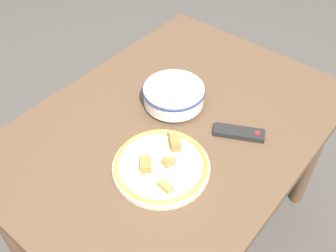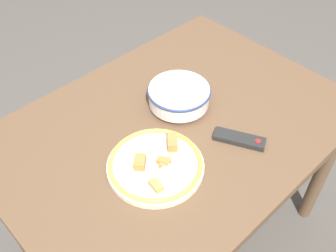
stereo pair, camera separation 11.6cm
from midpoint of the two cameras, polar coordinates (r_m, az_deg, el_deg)
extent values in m
plane|color=#4C4742|center=(2.01, 2.37, -15.10)|extent=(8.00, 8.00, 0.00)
cube|color=brown|center=(1.42, 3.23, -0.42)|extent=(1.27, 0.92, 0.04)
cylinder|color=brown|center=(2.18, 5.83, 5.32)|extent=(0.06, 0.06, 0.71)
cylinder|color=brown|center=(1.75, -20.29, -11.56)|extent=(0.06, 0.06, 0.71)
cylinder|color=brown|center=(1.93, 23.20, -5.87)|extent=(0.06, 0.06, 0.71)
cylinder|color=silver|center=(1.48, 3.80, 3.14)|extent=(0.10, 0.10, 0.01)
cylinder|color=silver|center=(1.45, 3.88, 4.34)|extent=(0.22, 0.22, 0.07)
cylinder|color=#B75B23|center=(1.46, 3.87, 4.19)|extent=(0.20, 0.20, 0.06)
torus|color=navy|center=(1.44, 3.93, 5.09)|extent=(0.23, 0.23, 0.01)
cylinder|color=beige|center=(1.27, 0.79, -5.98)|extent=(0.31, 0.31, 0.02)
torus|color=gold|center=(1.26, 0.80, -5.52)|extent=(0.30, 0.30, 0.01)
cube|color=silver|center=(1.24, 2.41, -6.33)|extent=(0.04, 0.03, 0.01)
cube|color=tan|center=(1.20, 1.05, -8.73)|extent=(0.03, 0.05, 0.02)
cube|color=#B2753D|center=(1.30, 3.19, -2.48)|extent=(0.07, 0.07, 0.03)
cube|color=#B2753D|center=(1.25, -1.45, -5.40)|extent=(0.06, 0.06, 0.03)
cube|color=#B2753D|center=(1.26, 2.16, -5.44)|extent=(0.05, 0.05, 0.01)
cube|color=#B2753D|center=(1.26, 2.01, -5.28)|extent=(0.04, 0.05, 0.02)
cube|color=black|center=(1.38, 12.72, -1.96)|extent=(0.13, 0.18, 0.02)
cylinder|color=red|center=(1.37, 15.30, -2.23)|extent=(0.02, 0.02, 0.00)
camera|label=1|loc=(0.06, -87.54, 2.49)|focal=42.00mm
camera|label=2|loc=(0.06, 92.46, -2.49)|focal=42.00mm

